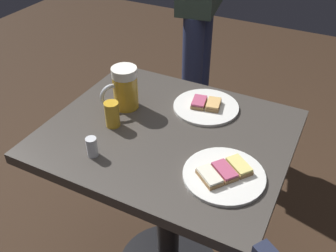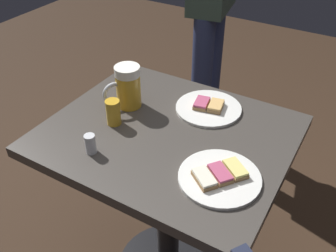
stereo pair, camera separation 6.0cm
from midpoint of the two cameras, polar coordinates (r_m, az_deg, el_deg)
name	(u,v)px [view 2 (the right image)]	position (r m, az deg, el deg)	size (l,w,h in m)	color
cafe_table	(168,171)	(1.32, 1.30, -6.93)	(0.77, 0.65, 0.76)	black
plate_near	(220,176)	(1.05, 9.50, -7.62)	(0.23, 0.23, 0.03)	white
plate_far	(208,107)	(1.31, 7.48, 2.79)	(0.23, 0.23, 0.03)	white
beer_mug	(127,87)	(1.29, -4.92, 5.91)	(0.10, 0.13, 0.15)	gold
beer_glass_small	(113,112)	(1.22, -6.96, 2.05)	(0.05, 0.05, 0.09)	gold
salt_shaker	(90,144)	(1.12, -10.24, -2.73)	(0.03, 0.03, 0.06)	silver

